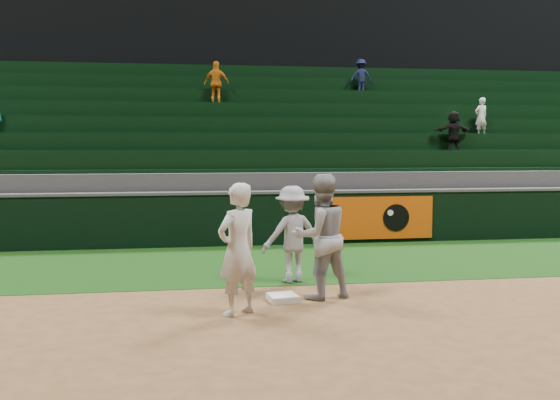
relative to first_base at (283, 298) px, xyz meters
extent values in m
plane|color=brown|center=(0.10, 0.02, -0.05)|extent=(70.00, 70.00, 0.00)
cube|color=#10340D|center=(0.10, 3.02, -0.04)|extent=(36.00, 4.20, 0.01)
cube|color=black|center=(0.10, 17.47, 5.95)|extent=(40.00, 12.00, 12.00)
cube|color=white|center=(0.00, 0.00, 0.00)|extent=(0.47, 0.47, 0.09)
imported|color=silver|center=(-0.72, -0.65, 0.86)|extent=(0.79, 0.74, 1.81)
imported|color=#91949B|center=(0.59, 0.09, 0.90)|extent=(1.07, 0.93, 1.89)
imported|color=gray|center=(0.35, 1.21, 0.77)|extent=(1.17, 0.85, 1.63)
cube|color=black|center=(0.10, 5.22, 0.55)|extent=(36.00, 0.35, 1.20)
cube|color=#D84C0A|center=(3.10, 5.03, 0.55)|extent=(2.60, 0.05, 1.00)
cylinder|color=black|center=(3.50, 5.00, 0.55)|extent=(0.64, 0.02, 0.64)
cylinder|color=white|center=(3.35, 4.98, 0.67)|extent=(0.14, 0.02, 0.14)
cube|color=#424244|center=(0.10, 5.22, 1.17)|extent=(36.00, 0.40, 0.06)
cube|color=#363638|center=(0.10, 5.95, 0.78)|extent=(36.00, 0.85, 1.65)
cube|color=black|center=(0.10, 6.20, 1.85)|extent=(36.00, 0.14, 0.50)
cube|color=black|center=(0.10, 6.03, 1.64)|extent=(36.00, 0.45, 0.08)
cube|color=#363638|center=(0.10, 6.80, 1.00)|extent=(36.00, 0.85, 2.10)
cube|color=black|center=(0.10, 7.05, 2.30)|extent=(36.00, 0.14, 0.50)
cube|color=black|center=(0.10, 6.88, 2.09)|extent=(36.00, 0.45, 0.08)
cube|color=#363638|center=(0.10, 7.65, 1.23)|extent=(36.00, 0.85, 2.55)
cube|color=black|center=(0.10, 7.90, 2.75)|extent=(36.00, 0.14, 0.50)
cube|color=black|center=(0.10, 7.73, 2.54)|extent=(36.00, 0.45, 0.08)
cube|color=#363638|center=(0.10, 8.50, 1.45)|extent=(36.00, 0.85, 3.00)
cube|color=black|center=(0.10, 8.75, 3.20)|extent=(36.00, 0.14, 0.50)
cube|color=black|center=(0.10, 8.58, 2.99)|extent=(36.00, 0.45, 0.08)
cube|color=#363638|center=(0.10, 9.35, 1.68)|extent=(36.00, 0.85, 3.45)
cube|color=black|center=(0.10, 9.60, 3.65)|extent=(36.00, 0.14, 0.50)
cube|color=black|center=(0.10, 9.43, 3.44)|extent=(36.00, 0.45, 0.08)
cube|color=#363638|center=(0.10, 10.20, 1.90)|extent=(36.00, 0.85, 3.90)
cube|color=black|center=(0.10, 10.45, 4.10)|extent=(36.00, 0.14, 0.50)
cube|color=black|center=(0.10, 10.28, 3.89)|extent=(36.00, 0.45, 0.08)
cube|color=#363638|center=(0.10, 11.05, 2.13)|extent=(36.00, 0.85, 4.35)
cube|color=black|center=(0.10, 11.30, 4.55)|extent=(36.00, 0.14, 0.50)
cube|color=black|center=(0.10, 11.13, 4.34)|extent=(36.00, 0.45, 0.08)
imported|color=#C96B12|center=(-0.48, 9.31, 4.04)|extent=(0.81, 0.54, 1.27)
imported|color=black|center=(5.66, 6.76, 2.61)|extent=(1.04, 0.36, 1.11)
imported|color=silver|center=(6.86, 7.61, 3.04)|extent=(0.44, 0.34, 1.08)
imported|color=#101537|center=(4.08, 10.16, 4.39)|extent=(0.72, 0.43, 1.08)
camera|label=1|loc=(-1.42, -9.02, 2.29)|focal=40.00mm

